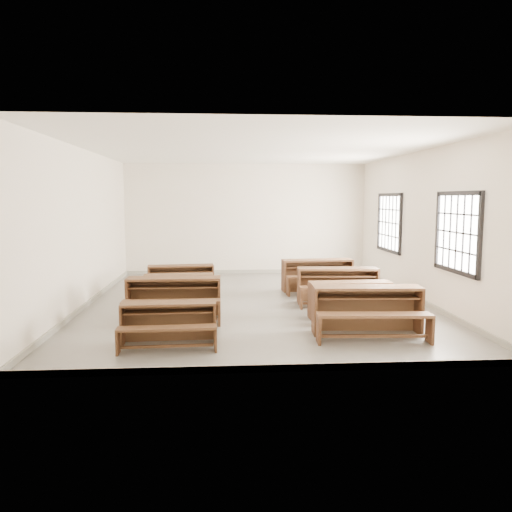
{
  "coord_description": "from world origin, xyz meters",
  "views": [
    {
      "loc": [
        -0.72,
        -10.35,
        2.2
      ],
      "look_at": [
        0.0,
        0.0,
        1.0
      ],
      "focal_mm": 35.0,
      "sensor_mm": 36.0,
      "label": 1
    }
  ],
  "objects": [
    {
      "name": "desk_set_6",
      "position": [
        1.71,
        -0.2,
        0.44
      ],
      "size": [
        1.73,
        0.98,
        0.75
      ],
      "rotation": [
        0.0,
        0.0,
        -0.07
      ],
      "color": "brown",
      "rests_on": "ground"
    },
    {
      "name": "room",
      "position": [
        0.09,
        0.0,
        2.14
      ],
      "size": [
        8.5,
        8.5,
        3.2
      ],
      "color": "slate",
      "rests_on": "ground"
    },
    {
      "name": "desk_set_3",
      "position": [
        -1.65,
        1.06,
        0.39
      ],
      "size": [
        1.57,
        0.93,
        0.67
      ],
      "rotation": [
        0.0,
        0.0,
        0.11
      ],
      "color": "brown",
      "rests_on": "ground"
    },
    {
      "name": "desk_set_4",
      "position": [
        1.63,
        -2.59,
        0.46
      ],
      "size": [
        1.8,
        1.01,
        0.79
      ],
      "rotation": [
        0.0,
        0.0,
        -0.06
      ],
      "color": "brown",
      "rests_on": "ground"
    },
    {
      "name": "desk_set_2",
      "position": [
        -1.61,
        -0.1,
        0.37
      ],
      "size": [
        1.47,
        0.83,
        0.64
      ],
      "rotation": [
        0.0,
        0.0,
        0.07
      ],
      "color": "brown",
      "rests_on": "ground"
    },
    {
      "name": "desk_set_0",
      "position": [
        -1.52,
        -2.92,
        0.37
      ],
      "size": [
        1.45,
        0.79,
        0.64
      ],
      "rotation": [
        0.0,
        0.0,
        0.04
      ],
      "color": "brown",
      "rests_on": "ground"
    },
    {
      "name": "desk_set_5",
      "position": [
        1.64,
        -1.49,
        0.4
      ],
      "size": [
        1.53,
        0.83,
        0.68
      ],
      "rotation": [
        0.0,
        0.0,
        0.03
      ],
      "color": "brown",
      "rests_on": "ground"
    },
    {
      "name": "desk_set_1",
      "position": [
        -1.6,
        -1.33,
        0.45
      ],
      "size": [
        1.7,
        0.89,
        0.77
      ],
      "rotation": [
        0.0,
        0.0,
        -0.0
      ],
      "color": "brown",
      "rests_on": "ground"
    },
    {
      "name": "desk_set_7",
      "position": [
        1.56,
        1.26,
        0.44
      ],
      "size": [
        1.73,
        0.98,
        0.75
      ],
      "rotation": [
        0.0,
        0.0,
        0.07
      ],
      "color": "brown",
      "rests_on": "ground"
    }
  ]
}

